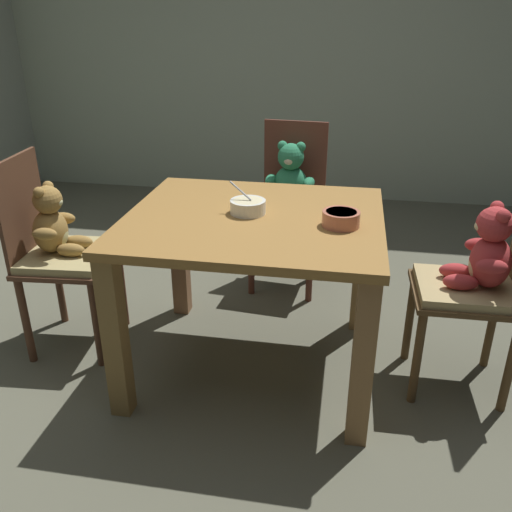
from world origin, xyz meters
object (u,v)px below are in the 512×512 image
porridge_bowl_terracotta_near_right (341,219)px  porridge_bowl_white_center (248,206)px  dining_table (254,247)px  teddy_chair_far_center (290,193)px  teddy_chair_near_right (481,273)px  teddy_chair_near_left (57,242)px

porridge_bowl_terracotta_near_right → porridge_bowl_white_center: bearing=168.0°
dining_table → teddy_chair_far_center: size_ratio=1.12×
teddy_chair_near_right → porridge_bowl_terracotta_near_right: 0.61m
porridge_bowl_terracotta_near_right → teddy_chair_far_center: bearing=108.4°
teddy_chair_near_right → porridge_bowl_white_center: 0.97m
teddy_chair_near_left → porridge_bowl_terracotta_near_right: 1.29m
dining_table → teddy_chair_near_right: (0.92, 0.02, -0.05)m
dining_table → teddy_chair_near_left: bearing=178.1°
dining_table → teddy_chair_far_center: teddy_chair_far_center is taller
teddy_chair_far_center → porridge_bowl_terracotta_near_right: bearing=23.8°
teddy_chair_near_left → porridge_bowl_white_center: bearing=-4.9°
dining_table → teddy_chair_near_left: 0.92m
dining_table → teddy_chair_near_right: teddy_chair_near_right is taller
dining_table → teddy_chair_far_center: 0.86m
teddy_chair_far_center → porridge_bowl_terracotta_near_right: 0.98m
teddy_chair_near_left → teddy_chair_far_center: size_ratio=0.99×
dining_table → teddy_chair_far_center: (0.05, 0.86, -0.04)m
teddy_chair_near_left → teddy_chair_near_right: teddy_chair_near_left is taller
teddy_chair_near_right → porridge_bowl_white_center: size_ratio=5.66×
dining_table → teddy_chair_near_left: size_ratio=1.13×
porridge_bowl_terracotta_near_right → teddy_chair_near_right: bearing=7.2°
dining_table → teddy_chair_near_right: bearing=1.0°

